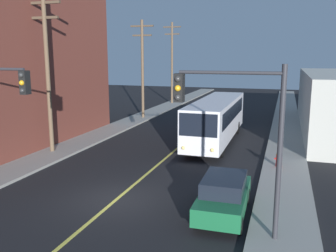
% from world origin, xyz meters
% --- Properties ---
extents(ground_plane, '(120.00, 120.00, 0.00)m').
position_xyz_m(ground_plane, '(0.00, 0.00, 0.00)').
color(ground_plane, black).
extents(sidewalk_left, '(2.50, 90.00, 0.15)m').
position_xyz_m(sidewalk_left, '(-7.25, 10.00, 0.07)').
color(sidewalk_left, gray).
rests_on(sidewalk_left, ground).
extents(sidewalk_right, '(2.50, 90.00, 0.15)m').
position_xyz_m(sidewalk_right, '(7.25, 10.00, 0.07)').
color(sidewalk_right, gray).
rests_on(sidewalk_right, ground).
extents(lane_stripe_center, '(0.16, 60.00, 0.01)m').
position_xyz_m(lane_stripe_center, '(0.00, 15.00, 0.01)').
color(lane_stripe_center, '#D8CC4C').
rests_on(lane_stripe_center, ground).
extents(city_bus, '(2.60, 12.17, 3.20)m').
position_xyz_m(city_bus, '(2.20, 12.63, 1.82)').
color(city_bus, silver).
rests_on(city_bus, ground).
extents(parked_car_green, '(1.88, 4.43, 1.62)m').
position_xyz_m(parked_car_green, '(4.87, -0.10, 0.84)').
color(parked_car_green, '#196038').
rests_on(parked_car_green, ground).
extents(utility_pole_near, '(2.40, 0.28, 10.10)m').
position_xyz_m(utility_pole_near, '(-7.62, 5.98, 5.70)').
color(utility_pole_near, brown).
rests_on(utility_pole_near, sidewalk_left).
extents(utility_pole_mid, '(2.40, 0.28, 9.76)m').
position_xyz_m(utility_pole_mid, '(-6.88, 20.53, 5.52)').
color(utility_pole_mid, brown).
rests_on(utility_pole_mid, sidewalk_left).
extents(utility_pole_far, '(2.40, 0.28, 10.56)m').
position_xyz_m(utility_pole_far, '(-7.56, 32.79, 5.94)').
color(utility_pole_far, brown).
rests_on(utility_pole_far, sidewalk_left).
extents(traffic_signal_right_corner, '(3.75, 0.48, 6.00)m').
position_xyz_m(traffic_signal_right_corner, '(5.41, -1.84, 4.30)').
color(traffic_signal_right_corner, '#2D2D33').
rests_on(traffic_signal_right_corner, sidewalk_right).
extents(fire_hydrant, '(0.44, 0.26, 0.84)m').
position_xyz_m(fire_hydrant, '(6.85, 6.96, 0.58)').
color(fire_hydrant, red).
rests_on(fire_hydrant, sidewalk_right).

